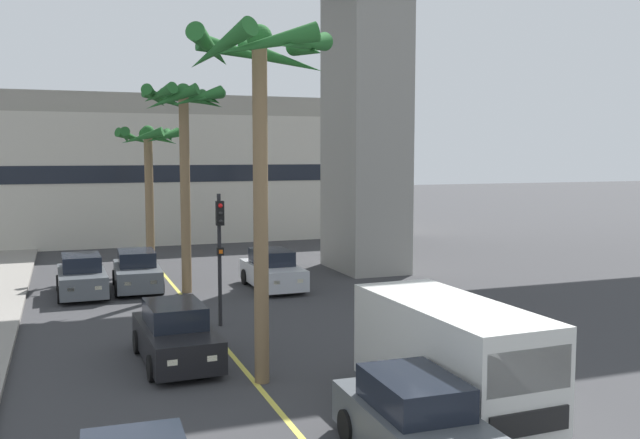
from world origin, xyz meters
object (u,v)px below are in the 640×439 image
object	(u,v)px
traffic_light_median_far	(220,241)
palm_tree_near_median	(185,120)
car_queue_fourth	(272,271)
car_queue_fifth	(137,272)
palm_tree_mid_median	(262,88)
delivery_van	(450,353)
car_queue_sixth	(417,424)
car_queue_second	(82,277)
car_queue_third	(176,335)
palm_tree_far_median	(149,156)

from	to	relation	value
traffic_light_median_far	palm_tree_near_median	size ratio (longest dim) A/B	0.52
traffic_light_median_far	car_queue_fourth	bearing A→B (deg)	58.70
traffic_light_median_far	palm_tree_near_median	xyz separation A→B (m)	(-0.07, 5.80, 4.03)
car_queue_fourth	car_queue_fifth	xyz separation A→B (m)	(-5.17, 1.68, 0.00)
palm_tree_near_median	palm_tree_mid_median	xyz separation A→B (m)	(-0.11, -11.49, 0.21)
car_queue_fifth	delivery_van	bearing A→B (deg)	-73.30
car_queue_fourth	palm_tree_mid_median	size ratio (longest dim) A/B	0.49
traffic_light_median_far	palm_tree_mid_median	xyz separation A→B (m)	(-0.18, -5.69, 4.24)
car_queue_sixth	palm_tree_near_median	distance (m)	17.81
car_queue_second	traffic_light_median_far	xyz separation A→B (m)	(3.99, -6.63, 1.99)
car_queue_third	car_queue_sixth	bearing A→B (deg)	-67.91
delivery_van	palm_tree_mid_median	bearing A→B (deg)	133.60
car_queue_third	traffic_light_median_far	size ratio (longest dim) A/B	0.99
car_queue_third	palm_tree_far_median	bearing A→B (deg)	85.70
car_queue_sixth	car_queue_fourth	bearing A→B (deg)	82.49
car_queue_fourth	palm_tree_mid_median	distance (m)	13.20
car_queue_third	car_queue_fifth	bearing A→B (deg)	89.78
car_queue_fourth	car_queue_sixth	bearing A→B (deg)	-97.51
car_queue_fourth	delivery_van	xyz separation A→B (m)	(-0.35, -14.38, 0.57)
palm_tree_near_median	traffic_light_median_far	bearing A→B (deg)	-89.29
palm_tree_near_median	palm_tree_far_median	xyz separation A→B (m)	(-0.73, 5.66, -1.40)
car_queue_fourth	delivery_van	bearing A→B (deg)	-91.38
traffic_light_median_far	palm_tree_near_median	world-z (taller)	palm_tree_near_median
car_queue_third	palm_tree_far_median	distance (m)	15.60
car_queue_fifth	traffic_light_median_far	bearing A→B (deg)	-75.17
car_queue_sixth	delivery_van	bearing A→B (deg)	47.06
car_queue_second	palm_tree_mid_median	xyz separation A→B (m)	(3.81, -12.32, 6.24)
car_queue_fifth	palm_tree_far_median	bearing A→B (deg)	76.17
car_queue_third	palm_tree_mid_median	bearing A→B (deg)	-53.06
car_queue_fifth	palm_tree_mid_median	xyz separation A→B (m)	(1.69, -12.78, 6.24)
delivery_van	palm_tree_near_median	distance (m)	16.04
delivery_van	palm_tree_mid_median	xyz separation A→B (m)	(-3.13, 3.28, 5.67)
car_queue_fourth	car_queue_fifth	distance (m)	5.43
palm_tree_far_median	car_queue_third	bearing A→B (deg)	-94.30
car_queue_sixth	delivery_van	size ratio (longest dim) A/B	0.78
car_queue_fourth	palm_tree_near_median	distance (m)	6.91
car_queue_fifth	car_queue_sixth	distance (m)	18.25
car_queue_second	car_queue_sixth	xyz separation A→B (m)	(5.13, -17.54, 0.00)
car_queue_fifth	car_queue_second	bearing A→B (deg)	-167.83
delivery_van	palm_tree_far_median	bearing A→B (deg)	100.37
car_queue_third	car_queue_fourth	size ratio (longest dim) A/B	1.01
car_queue_sixth	palm_tree_far_median	bearing A→B (deg)	94.95
car_queue_sixth	car_queue_second	bearing A→B (deg)	106.30
palm_tree_near_median	palm_tree_mid_median	size ratio (longest dim) A/B	0.97
car_queue_third	delivery_van	xyz separation A→B (m)	(4.86, -5.59, 0.57)
car_queue_third	traffic_light_median_far	bearing A→B (deg)	60.49
car_queue_fourth	car_queue_sixth	world-z (taller)	same
car_queue_fifth	car_queue_sixth	bearing A→B (deg)	-80.49
traffic_light_median_far	car_queue_fifth	bearing A→B (deg)	104.83
car_queue_second	traffic_light_median_far	size ratio (longest dim) A/B	0.98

